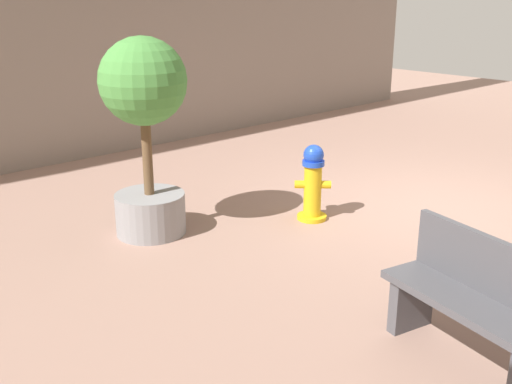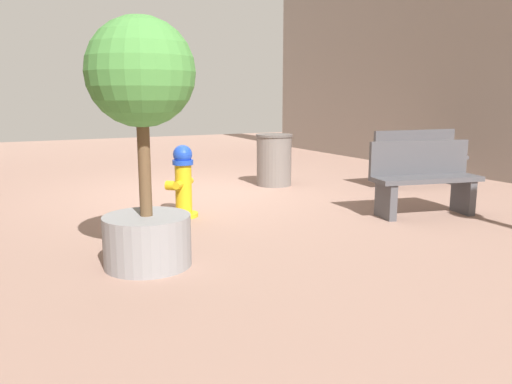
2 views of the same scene
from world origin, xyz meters
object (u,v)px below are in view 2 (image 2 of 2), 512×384
at_px(fire_hydrant, 183,181).
at_px(trash_bin, 274,160).
at_px(bench_far, 424,178).
at_px(planter_tree, 142,118).
at_px(bench_near, 419,157).

relative_size(fire_hydrant, trash_bin, 1.04).
bearing_deg(bench_far, trash_bin, -77.95).
distance_m(fire_hydrant, planter_tree, 2.10).
xyz_separation_m(bench_near, planter_tree, (5.30, 2.01, 0.84)).
relative_size(bench_far, trash_bin, 1.67).
height_order(bench_near, bench_far, same).
relative_size(fire_hydrant, bench_far, 0.62).
xyz_separation_m(fire_hydrant, bench_near, (-4.37, -0.33, 0.03)).
distance_m(bench_far, planter_tree, 3.84).
xyz_separation_m(planter_tree, trash_bin, (-3.12, -3.19, -0.89)).
height_order(bench_near, planter_tree, planter_tree).
relative_size(bench_near, trash_bin, 1.92).
height_order(fire_hydrant, bench_near, bench_near).
relative_size(bench_far, planter_tree, 0.67).
bearing_deg(planter_tree, bench_far, -174.56).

